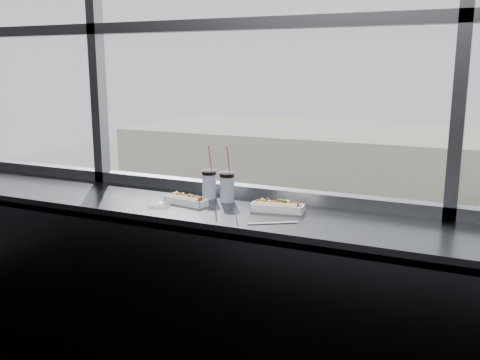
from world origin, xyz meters
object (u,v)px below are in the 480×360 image
at_px(hotdog_tray_right, 277,206).
at_px(loose_straw, 273,223).
at_px(soda_cup_left, 209,183).
at_px(tree_left, 301,220).
at_px(hotdog_tray_left, 186,200).
at_px(soda_cup_right, 227,185).
at_px(car_far_a, 251,271).
at_px(pedestrian_b, 426,282).
at_px(wrapper, 158,204).
at_px(car_near_b, 233,350).
at_px(pedestrian_a, 363,273).

xyz_separation_m(hotdog_tray_right, loose_straw, (0.06, -0.20, -0.02)).
height_order(soda_cup_left, tree_left, soda_cup_left).
height_order(hotdog_tray_left, soda_cup_right, soda_cup_right).
relative_size(hotdog_tray_left, car_far_a, 0.04).
height_order(pedestrian_b, tree_left, tree_left).
relative_size(hotdog_tray_right, soda_cup_left, 0.90).
xyz_separation_m(soda_cup_left, pedestrian_b, (-0.98, 26.99, -11.10)).
height_order(hotdog_tray_right, soda_cup_right, soda_cup_right).
distance_m(soda_cup_left, car_far_a, 28.44).
bearing_deg(wrapper, soda_cup_left, 58.36).
xyz_separation_m(pedestrian_b, tree_left, (-7.65, 1.14, 2.34)).
height_order(loose_straw, wrapper, wrapper).
distance_m(hotdog_tray_left, soda_cup_right, 0.22).
distance_m(hotdog_tray_left, pedestrian_b, 29.32).
height_order(hotdog_tray_right, wrapper, hotdog_tray_right).
relative_size(soda_cup_left, car_far_a, 0.04).
bearing_deg(hotdog_tray_right, car_near_b, 106.41).
bearing_deg(pedestrian_a, pedestrian_b, 179.78).
height_order(car_far_a, pedestrian_a, car_far_a).
bearing_deg(car_near_b, tree_left, 2.97).
xyz_separation_m(wrapper, car_near_b, (-7.47, 16.38, -11.09)).
distance_m(car_near_b, pedestrian_b, 12.74).
relative_size(hotdog_tray_left, pedestrian_b, 0.12).
distance_m(soda_cup_left, wrapper, 0.30).
xyz_separation_m(soda_cup_left, tree_left, (-8.63, 28.13, -8.76)).
xyz_separation_m(hotdog_tray_right, soda_cup_right, (-0.31, 0.07, 0.06)).
bearing_deg(tree_left, car_far_a, -112.39).
bearing_deg(wrapper, soda_cup_right, 40.68).
xyz_separation_m(soda_cup_left, loose_straw, (0.48, -0.30, -0.08)).
distance_m(pedestrian_b, tree_left, 8.08).
xyz_separation_m(hotdog_tray_left, soda_cup_left, (0.05, 0.16, 0.06)).
bearing_deg(pedestrian_b, hotdog_tray_right, -87.04).
relative_size(car_near_b, tree_left, 1.14).
xyz_separation_m(car_far_a, tree_left, (1.65, 4.00, 2.23)).
height_order(hotdog_tray_left, car_far_a, hotdog_tray_left).
relative_size(soda_cup_right, wrapper, 2.65).
bearing_deg(pedestrian_a, car_far_a, 26.34).
xyz_separation_m(soda_cup_right, pedestrian_a, (-4.58, 27.03, -11.13)).
distance_m(car_far_a, pedestrian_b, 9.73).
bearing_deg(soda_cup_right, tree_left, 107.25).
distance_m(pedestrian_a, tree_left, 4.92).
xyz_separation_m(loose_straw, pedestrian_a, (-4.94, 27.30, -11.05)).
relative_size(loose_straw, pedestrian_a, 0.11).
xyz_separation_m(car_far_a, pedestrian_b, (9.30, 2.86, -0.11)).
height_order(car_far_a, car_near_b, car_far_a).
height_order(soda_cup_right, loose_straw, soda_cup_right).
xyz_separation_m(car_near_b, pedestrian_b, (6.65, 10.86, 0.07)).
bearing_deg(hotdog_tray_left, soda_cup_left, 81.04).
bearing_deg(tree_left, hotdog_tray_left, -73.14).
distance_m(hotdog_tray_right, loose_straw, 0.21).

